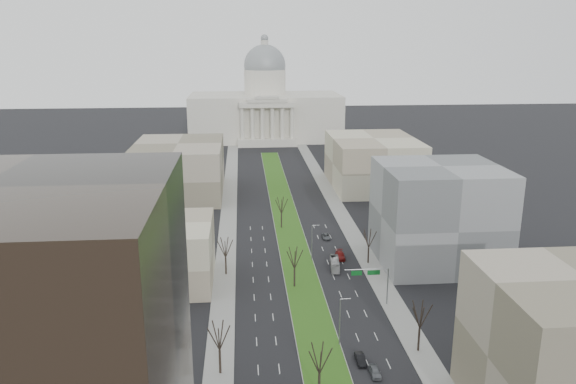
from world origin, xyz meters
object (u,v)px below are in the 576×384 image
car_grey_near (375,372)px  car_black (360,359)px  car_red (340,255)px  car_grey_far (326,236)px  box_van (335,264)px

car_grey_near → car_black: car_black is taller
car_black → car_red: (4.60, 46.37, 0.10)m
car_red → car_grey_far: 14.62m
car_grey_near → car_black: bearing=112.5°
car_red → car_grey_far: bearing=98.7°
car_red → box_van: bearing=-107.6°
car_grey_near → car_grey_far: car_grey_near is taller
car_black → car_red: 46.60m
car_grey_far → car_grey_near: bearing=-91.2°
car_red → box_van: (-2.36, -6.18, 0.37)m
car_grey_near → box_van: size_ratio=0.48×
car_grey_near → car_red: bearing=86.7°
car_grey_near → box_van: box_van is taller
car_grey_near → car_grey_far: size_ratio=0.89×
car_red → car_grey_far: (-1.36, 14.55, -0.17)m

